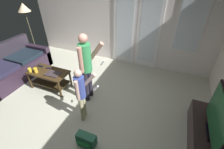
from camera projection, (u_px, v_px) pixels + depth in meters
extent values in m
cube|color=#B1B09D|center=(81.00, 104.00, 3.63)|extent=(5.87, 4.73, 0.02)
cube|color=silver|center=(117.00, 16.00, 4.58)|extent=(5.87, 0.06, 2.90)
cube|color=white|center=(124.00, 31.00, 4.69)|extent=(0.68, 0.02, 2.17)
cube|color=silver|center=(124.00, 29.00, 4.65)|extent=(0.52, 0.01, 1.87)
cube|color=white|center=(149.00, 34.00, 4.46)|extent=(0.68, 0.02, 2.17)
cube|color=silver|center=(149.00, 33.00, 4.42)|extent=(0.52, 0.01, 1.87)
cube|color=white|center=(190.00, 26.00, 3.94)|extent=(0.68, 0.02, 1.42)
cube|color=silver|center=(190.00, 26.00, 3.93)|extent=(0.62, 0.01, 1.36)
cube|color=#2B1F2D|center=(14.00, 70.00, 4.41)|extent=(0.98, 2.03, 0.44)
cube|color=#2B1F2D|center=(38.00, 54.00, 5.07)|extent=(0.98, 0.16, 0.60)
cube|color=#19252F|center=(24.00, 56.00, 4.57)|extent=(0.74, 0.78, 0.09)
cube|color=#392815|center=(48.00, 72.00, 3.88)|extent=(1.01, 0.52, 0.04)
cube|color=#2E2412|center=(51.00, 82.00, 4.05)|extent=(0.93, 0.44, 0.02)
cylinder|color=#392815|center=(30.00, 81.00, 4.00)|extent=(0.05, 0.05, 0.46)
cylinder|color=#392815|center=(60.00, 90.00, 3.71)|extent=(0.05, 0.05, 0.46)
cylinder|color=#392815|center=(42.00, 72.00, 4.34)|extent=(0.05, 0.05, 0.46)
cylinder|color=#392815|center=(71.00, 79.00, 4.05)|extent=(0.05, 0.05, 0.46)
cube|color=#2D2120|center=(205.00, 140.00, 2.67)|extent=(0.48, 1.54, 0.38)
cube|color=black|center=(209.00, 132.00, 2.55)|extent=(0.08, 0.36, 0.04)
cube|color=black|center=(218.00, 117.00, 2.34)|extent=(0.04, 1.04, 0.71)
cube|color=#194C28|center=(217.00, 117.00, 2.34)|extent=(0.00, 0.99, 0.66)
cylinder|color=#23202B|center=(86.00, 87.00, 3.54)|extent=(0.11, 0.11, 0.79)
cylinder|color=#23202B|center=(90.00, 82.00, 3.67)|extent=(0.11, 0.11, 0.79)
cylinder|color=#338D4F|center=(85.00, 58.00, 3.20)|extent=(0.26, 0.26, 0.62)
sphere|color=tan|center=(83.00, 38.00, 2.96)|extent=(0.19, 0.19, 0.19)
cylinder|color=tan|center=(81.00, 60.00, 3.05)|extent=(0.09, 0.09, 0.55)
cylinder|color=tan|center=(95.00, 52.00, 3.24)|extent=(0.39, 0.10, 0.50)
cube|color=white|center=(103.00, 63.00, 3.32)|extent=(0.11, 0.04, 0.13)
cylinder|color=tan|center=(82.00, 110.00, 3.10)|extent=(0.08, 0.08, 0.59)
cylinder|color=tan|center=(84.00, 105.00, 3.20)|extent=(0.08, 0.08, 0.59)
cylinder|color=#364591|center=(80.00, 87.00, 2.85)|extent=(0.19, 0.19, 0.46)
sphere|color=#CEA493|center=(78.00, 73.00, 2.67)|extent=(0.14, 0.14, 0.14)
cylinder|color=#CEA493|center=(77.00, 91.00, 2.73)|extent=(0.07, 0.07, 0.41)
cylinder|color=#CEA493|center=(88.00, 81.00, 2.89)|extent=(0.32, 0.13, 0.36)
cube|color=white|center=(96.00, 88.00, 2.96)|extent=(0.12, 0.06, 0.13)
cylinder|color=#353321|center=(38.00, 56.00, 5.61)|extent=(0.26, 0.26, 0.02)
cylinder|color=#4E4733|center=(32.00, 35.00, 5.17)|extent=(0.03, 0.03, 1.57)
cone|color=beige|center=(23.00, 7.00, 4.67)|extent=(0.37, 0.37, 0.24)
cube|color=#295C45|center=(86.00, 139.00, 2.76)|extent=(0.36, 0.15, 0.24)
cube|color=#1D6A32|center=(84.00, 145.00, 2.70)|extent=(0.25, 0.04, 0.12)
cube|color=#362C2F|center=(53.00, 74.00, 3.77)|extent=(0.36, 0.27, 0.02)
cylinder|color=gold|center=(30.00, 70.00, 3.84)|extent=(0.08, 0.08, 0.10)
cylinder|color=gold|center=(36.00, 70.00, 3.80)|extent=(0.09, 0.09, 0.12)
cube|color=black|center=(40.00, 66.00, 4.07)|extent=(0.17, 0.06, 0.02)
cube|color=black|center=(49.00, 68.00, 3.98)|extent=(0.18, 0.09, 0.02)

